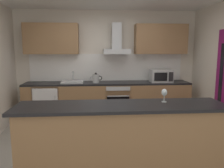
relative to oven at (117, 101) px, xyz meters
The scene contains 13 objects.
ground 1.69m from the oven, 97.83° to the right, with size 5.39×4.90×0.02m, color gray.
wall_back 0.96m from the oven, 118.50° to the left, with size 5.39×0.12×2.60m, color silver.
backsplash_tile 0.87m from the oven, 123.42° to the left, with size 3.73×0.02×0.66m, color white.
counter_back 0.22m from the oven, behind, with size 3.86×0.60×0.90m.
counter_island 2.42m from the oven, 94.19° to the right, with size 2.70×0.64×0.97m.
upper_cabinets 1.48m from the oven, 141.36° to the left, with size 3.81×0.32×0.70m.
oven is the anchor object (origin of this frame).
refrigerator 1.62m from the oven, behind, with size 0.58×0.60×0.85m.
microwave 1.20m from the oven, ahead, with size 0.50×0.38×0.30m.
sink 1.13m from the oven, behind, with size 0.50×0.40×0.26m.
kettle 0.74m from the oven, behind, with size 0.29×0.15×0.24m.
range_hood 1.33m from the oven, 90.00° to the left, with size 0.62×0.45×0.72m.
wine_glass 2.44m from the oven, 80.03° to the right, with size 0.08×0.08×0.18m.
Camera 1 is at (-0.29, -3.55, 1.67)m, focal length 35.64 mm.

